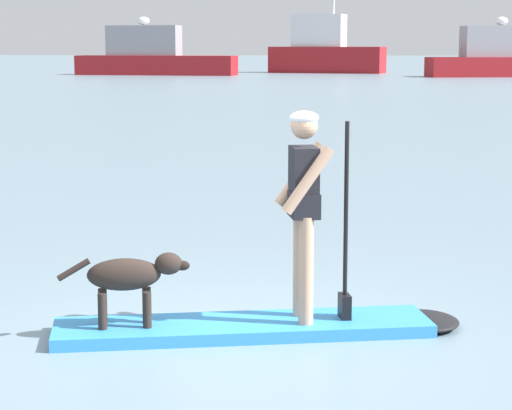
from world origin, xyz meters
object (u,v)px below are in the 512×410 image
at_px(moored_boat_center, 509,58).
at_px(paddleboard, 271,326).
at_px(person_paddler, 306,199).
at_px(dog, 130,277).
at_px(moored_boat_port, 152,57).
at_px(moored_boat_outer, 325,51).

bearing_deg(moored_boat_center, paddleboard, -99.60).
relative_size(paddleboard, person_paddler, 1.99).
bearing_deg(dog, person_paddler, 13.56).
relative_size(dog, moored_boat_port, 0.08).
bearing_deg(dog, moored_boat_outer, 90.99).
bearing_deg(moored_boat_center, person_paddler, -99.37).
xyz_separation_m(paddleboard, person_paddler, (0.27, 0.07, 1.05)).
xyz_separation_m(person_paddler, moored_boat_center, (10.86, 65.78, 0.25)).
distance_m(paddleboard, person_paddler, 1.08).
distance_m(paddleboard, moored_boat_center, 66.80).
height_order(paddleboard, dog, dog).
bearing_deg(paddleboard, dog, -166.44).
bearing_deg(person_paddler, moored_boat_outer, 92.06).
bearing_deg(moored_boat_outer, dog, -89.01).
bearing_deg(person_paddler, paddleboard, -166.44).
relative_size(dog, moored_boat_center, 0.08).
height_order(moored_boat_port, moored_boat_outer, moored_boat_outer).
relative_size(moored_boat_port, moored_boat_center, 0.98).
relative_size(person_paddler, moored_boat_outer, 0.14).
relative_size(person_paddler, dog, 1.65).
height_order(person_paddler, moored_boat_port, moored_boat_port).
relative_size(moored_boat_outer, moored_boat_center, 0.98).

